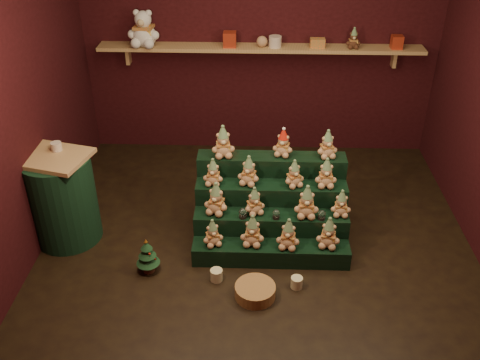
{
  "coord_description": "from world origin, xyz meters",
  "views": [
    {
      "loc": [
        -0.02,
        -3.92,
        3.16
      ],
      "look_at": [
        -0.17,
        0.25,
        0.58
      ],
      "focal_mm": 40.0,
      "sensor_mm": 36.0,
      "label": 1
    }
  ],
  "objects_px": {
    "snow_globe_c": "(322,215)",
    "side_table": "(62,198)",
    "riser_tier_front": "(271,253)",
    "snow_globe_a": "(243,213)",
    "mug_left": "(216,275)",
    "white_bear": "(143,23)",
    "mini_christmas_tree": "(147,256)",
    "snow_globe_b": "(276,214)",
    "brown_bear": "(354,38)",
    "wicker_basket": "(255,291)",
    "mug_right": "(297,282)"
  },
  "relations": [
    {
      "from": "snow_globe_a",
      "to": "mug_right",
      "type": "bearing_deg",
      "value": -46.06
    },
    {
      "from": "side_table",
      "to": "mini_christmas_tree",
      "type": "height_order",
      "value": "side_table"
    },
    {
      "from": "mug_right",
      "to": "white_bear",
      "type": "distance_m",
      "value": 3.24
    },
    {
      "from": "riser_tier_front",
      "to": "snow_globe_c",
      "type": "height_order",
      "value": "snow_globe_c"
    },
    {
      "from": "snow_globe_a",
      "to": "riser_tier_front",
      "type": "bearing_deg",
      "value": -31.97
    },
    {
      "from": "snow_globe_c",
      "to": "brown_bear",
      "type": "bearing_deg",
      "value": 76.84
    },
    {
      "from": "mug_left",
      "to": "brown_bear",
      "type": "bearing_deg",
      "value": 59.5
    },
    {
      "from": "mini_christmas_tree",
      "to": "white_bear",
      "type": "xyz_separation_m",
      "value": [
        -0.32,
        2.2,
        1.4
      ]
    },
    {
      "from": "side_table",
      "to": "mug_left",
      "type": "distance_m",
      "value": 1.6
    },
    {
      "from": "brown_bear",
      "to": "mug_left",
      "type": "bearing_deg",
      "value": -122.22
    },
    {
      "from": "brown_bear",
      "to": "mini_christmas_tree",
      "type": "bearing_deg",
      "value": -133.36
    },
    {
      "from": "white_bear",
      "to": "side_table",
      "type": "bearing_deg",
      "value": -101.1
    },
    {
      "from": "riser_tier_front",
      "to": "mug_left",
      "type": "xyz_separation_m",
      "value": [
        -0.47,
        -0.26,
        -0.04
      ]
    },
    {
      "from": "mug_right",
      "to": "snow_globe_c",
      "type": "bearing_deg",
      "value": 64.78
    },
    {
      "from": "mug_left",
      "to": "white_bear",
      "type": "relative_size",
      "value": 0.22
    },
    {
      "from": "wicker_basket",
      "to": "snow_globe_b",
      "type": "bearing_deg",
      "value": 73.98
    },
    {
      "from": "riser_tier_front",
      "to": "brown_bear",
      "type": "distance_m",
      "value": 2.59
    },
    {
      "from": "side_table",
      "to": "snow_globe_c",
      "type": "bearing_deg",
      "value": 11.35
    },
    {
      "from": "brown_bear",
      "to": "snow_globe_c",
      "type": "bearing_deg",
      "value": -104.88
    },
    {
      "from": "snow_globe_c",
      "to": "white_bear",
      "type": "xyz_separation_m",
      "value": [
        -1.84,
        1.87,
        1.16
      ]
    },
    {
      "from": "snow_globe_a",
      "to": "snow_globe_b",
      "type": "relative_size",
      "value": 1.08
    },
    {
      "from": "snow_globe_c",
      "to": "mini_christmas_tree",
      "type": "bearing_deg",
      "value": -167.79
    },
    {
      "from": "mug_left",
      "to": "mug_right",
      "type": "xyz_separation_m",
      "value": [
        0.68,
        -0.07,
        -0.0
      ]
    },
    {
      "from": "snow_globe_b",
      "to": "mug_right",
      "type": "distance_m",
      "value": 0.63
    },
    {
      "from": "snow_globe_b",
      "to": "snow_globe_c",
      "type": "height_order",
      "value": "snow_globe_c"
    },
    {
      "from": "snow_globe_a",
      "to": "mini_christmas_tree",
      "type": "relative_size",
      "value": 0.27
    },
    {
      "from": "white_bear",
      "to": "brown_bear",
      "type": "height_order",
      "value": "white_bear"
    },
    {
      "from": "snow_globe_b",
      "to": "riser_tier_front",
      "type": "bearing_deg",
      "value": -104.52
    },
    {
      "from": "snow_globe_c",
      "to": "side_table",
      "type": "bearing_deg",
      "value": 176.68
    },
    {
      "from": "mini_christmas_tree",
      "to": "wicker_basket",
      "type": "xyz_separation_m",
      "value": [
        0.94,
        -0.28,
        -0.12
      ]
    },
    {
      "from": "side_table",
      "to": "mug_left",
      "type": "relative_size",
      "value": 8.27
    },
    {
      "from": "snow_globe_b",
      "to": "side_table",
      "type": "xyz_separation_m",
      "value": [
        -1.96,
        0.14,
        0.03
      ]
    },
    {
      "from": "side_table",
      "to": "mini_christmas_tree",
      "type": "distance_m",
      "value": 1.0
    },
    {
      "from": "mug_left",
      "to": "mug_right",
      "type": "relative_size",
      "value": 1.06
    },
    {
      "from": "side_table",
      "to": "brown_bear",
      "type": "xyz_separation_m",
      "value": [
        2.81,
        1.74,
        0.99
      ]
    },
    {
      "from": "snow_globe_c",
      "to": "wicker_basket",
      "type": "height_order",
      "value": "snow_globe_c"
    },
    {
      "from": "snow_globe_a",
      "to": "snow_globe_b",
      "type": "xyz_separation_m",
      "value": [
        0.3,
        0.0,
        -0.0
      ]
    },
    {
      "from": "riser_tier_front",
      "to": "snow_globe_a",
      "type": "height_order",
      "value": "snow_globe_a"
    },
    {
      "from": "mini_christmas_tree",
      "to": "brown_bear",
      "type": "height_order",
      "value": "brown_bear"
    },
    {
      "from": "snow_globe_b",
      "to": "white_bear",
      "type": "distance_m",
      "value": 2.63
    },
    {
      "from": "mug_right",
      "to": "snow_globe_a",
      "type": "bearing_deg",
      "value": 133.94
    },
    {
      "from": "snow_globe_c",
      "to": "side_table",
      "type": "relative_size",
      "value": 0.1
    },
    {
      "from": "snow_globe_b",
      "to": "brown_bear",
      "type": "distance_m",
      "value": 2.3
    },
    {
      "from": "riser_tier_front",
      "to": "snow_globe_b",
      "type": "height_order",
      "value": "snow_globe_b"
    },
    {
      "from": "riser_tier_front",
      "to": "mug_right",
      "type": "height_order",
      "value": "riser_tier_front"
    },
    {
      "from": "mini_christmas_tree",
      "to": "wicker_basket",
      "type": "relative_size",
      "value": 1.03
    },
    {
      "from": "snow_globe_b",
      "to": "brown_bear",
      "type": "height_order",
      "value": "brown_bear"
    },
    {
      "from": "snow_globe_c",
      "to": "snow_globe_b",
      "type": "bearing_deg",
      "value": 180.0
    },
    {
      "from": "snow_globe_b",
      "to": "wicker_basket",
      "type": "bearing_deg",
      "value": -106.02
    },
    {
      "from": "riser_tier_front",
      "to": "mug_right",
      "type": "bearing_deg",
      "value": -56.8
    }
  ]
}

